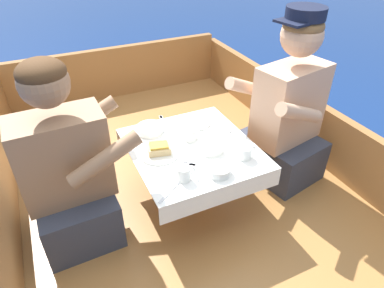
% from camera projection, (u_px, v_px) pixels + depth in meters
% --- Properties ---
extents(ground_plane, '(60.00, 60.00, 0.00)m').
position_uv_depth(ground_plane, '(184.00, 219.00, 2.24)').
color(ground_plane, navy).
extents(boat_deck, '(1.95, 2.89, 0.27)m').
position_uv_depth(boat_deck, '(184.00, 204.00, 2.16)').
color(boat_deck, '#9E6B38').
rests_on(boat_deck, ground_plane).
extents(gunwale_port, '(0.06, 2.89, 0.38)m').
position_uv_depth(gunwale_port, '(4.00, 214.00, 1.64)').
color(gunwale_port, '#936033').
rests_on(gunwale_port, boat_deck).
extents(gunwale_starboard, '(0.06, 2.89, 0.38)m').
position_uv_depth(gunwale_starboard, '(311.00, 126.00, 2.31)').
color(gunwale_starboard, '#936033').
rests_on(gunwale_starboard, boat_deck).
extents(bow_coaming, '(1.83, 0.06, 0.44)m').
position_uv_depth(bow_coaming, '(118.00, 72.00, 3.01)').
color(bow_coaming, '#936033').
rests_on(bow_coaming, boat_deck).
extents(cockpit_table, '(0.63, 0.68, 0.38)m').
position_uv_depth(cockpit_table, '(192.00, 154.00, 1.80)').
color(cockpit_table, '#B2B2B7').
rests_on(cockpit_table, boat_deck).
extents(person_port, '(0.53, 0.45, 0.94)m').
position_uv_depth(person_port, '(69.00, 173.00, 1.60)').
color(person_port, '#333847').
rests_on(person_port, boat_deck).
extents(person_starboard, '(0.58, 0.52, 1.01)m').
position_uv_depth(person_starboard, '(287.00, 115.00, 1.98)').
color(person_starboard, '#333847').
rests_on(person_starboard, boat_deck).
extents(plate_sandwich, '(0.20, 0.20, 0.01)m').
position_uv_depth(plate_sandwich, '(159.00, 153.00, 1.72)').
color(plate_sandwich, silver).
rests_on(plate_sandwich, cockpit_table).
extents(plate_bread, '(0.17, 0.17, 0.01)m').
position_uv_depth(plate_bread, '(196.00, 123.00, 1.97)').
color(plate_bread, silver).
rests_on(plate_bread, cockpit_table).
extents(sandwich, '(0.12, 0.10, 0.05)m').
position_uv_depth(sandwich, '(159.00, 149.00, 1.71)').
color(sandwich, tan).
rests_on(sandwich, plate_sandwich).
extents(bowl_port_near, '(0.15, 0.15, 0.04)m').
position_uv_depth(bowl_port_near, '(150.00, 129.00, 1.88)').
color(bowl_port_near, silver).
rests_on(bowl_port_near, cockpit_table).
extents(bowl_starboard_near, '(0.12, 0.12, 0.04)m').
position_uv_depth(bowl_starboard_near, '(212.00, 147.00, 1.73)').
color(bowl_starboard_near, silver).
rests_on(bowl_starboard_near, cockpit_table).
extents(bowl_center_far, '(0.11, 0.11, 0.04)m').
position_uv_depth(bowl_center_far, '(219.00, 170.00, 1.58)').
color(bowl_center_far, silver).
rests_on(bowl_center_far, cockpit_table).
extents(coffee_cup_port, '(0.11, 0.08, 0.07)m').
position_uv_depth(coffee_cup_port, '(190.00, 133.00, 1.82)').
color(coffee_cup_port, silver).
rests_on(coffee_cup_port, cockpit_table).
extents(coffee_cup_starboard, '(0.10, 0.07, 0.06)m').
position_uv_depth(coffee_cup_starboard, '(245.00, 152.00, 1.68)').
color(coffee_cup_starboard, silver).
rests_on(coffee_cup_starboard, cockpit_table).
extents(coffee_cup_center, '(0.09, 0.06, 0.07)m').
position_uv_depth(coffee_cup_center, '(184.00, 173.00, 1.54)').
color(coffee_cup_center, silver).
rests_on(coffee_cup_center, cockpit_table).
extents(utensil_knife_port, '(0.12, 0.14, 0.00)m').
position_uv_depth(utensil_knife_port, '(211.00, 115.00, 2.05)').
color(utensil_knife_port, silver).
rests_on(utensil_knife_port, cockpit_table).
extents(utensil_fork_port, '(0.04, 0.17, 0.00)m').
position_uv_depth(utensil_fork_port, '(163.00, 121.00, 1.99)').
color(utensil_fork_port, silver).
rests_on(utensil_fork_port, cockpit_table).
extents(utensil_spoon_port, '(0.08, 0.16, 0.01)m').
position_uv_depth(utensil_spoon_port, '(193.00, 165.00, 1.65)').
color(utensil_spoon_port, silver).
rests_on(utensil_spoon_port, cockpit_table).
extents(utensil_spoon_starboard, '(0.14, 0.12, 0.01)m').
position_uv_depth(utensil_spoon_starboard, '(227.00, 135.00, 1.86)').
color(utensil_spoon_starboard, silver).
rests_on(utensil_spoon_starboard, cockpit_table).
extents(utensil_knife_starboard, '(0.15, 0.11, 0.00)m').
position_uv_depth(utensil_knife_starboard, '(170.00, 191.00, 1.50)').
color(utensil_knife_starboard, silver).
rests_on(utensil_knife_starboard, cockpit_table).
extents(utensil_fork_starboard, '(0.17, 0.08, 0.00)m').
position_uv_depth(utensil_fork_starboard, '(202.00, 165.00, 1.65)').
color(utensil_fork_starboard, silver).
rests_on(utensil_fork_starboard, cockpit_table).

